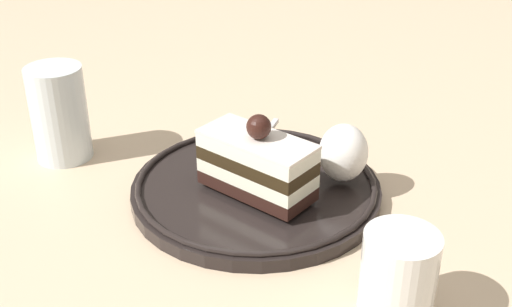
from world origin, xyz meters
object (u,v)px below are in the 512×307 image
(fork, at_px, (258,144))
(drink_glass_far, at_px, (398,279))
(cake_slice, at_px, (256,164))
(whipped_cream_dollop, at_px, (343,153))
(dessert_plate, at_px, (256,188))
(drink_glass_near, at_px, (60,119))

(fork, bearing_deg, drink_glass_far, -35.49)
(cake_slice, height_order, whipped_cream_dollop, cake_slice)
(dessert_plate, relative_size, fork, 2.09)
(dessert_plate, xyz_separation_m, drink_glass_far, (0.18, -0.09, 0.03))
(whipped_cream_dollop, distance_m, fork, 0.11)
(dessert_plate, relative_size, drink_glass_far, 3.36)
(cake_slice, relative_size, whipped_cream_dollop, 2.01)
(cake_slice, bearing_deg, fork, 120.14)
(drink_glass_near, bearing_deg, drink_glass_far, -7.05)
(cake_slice, relative_size, fork, 0.99)
(dessert_plate, xyz_separation_m, fork, (-0.04, 0.06, 0.01))
(dessert_plate, distance_m, fork, 0.07)
(whipped_cream_dollop, bearing_deg, dessert_plate, -146.16)
(cake_slice, distance_m, whipped_cream_dollop, 0.09)
(cake_slice, height_order, drink_glass_near, drink_glass_near)
(drink_glass_near, relative_size, drink_glass_far, 1.42)
(drink_glass_near, bearing_deg, cake_slice, 5.48)
(drink_glass_near, bearing_deg, dessert_plate, 10.41)
(whipped_cream_dollop, distance_m, drink_glass_far, 0.18)
(dessert_plate, bearing_deg, fork, 119.86)
(whipped_cream_dollop, height_order, fork, whipped_cream_dollop)
(whipped_cream_dollop, xyz_separation_m, fork, (-0.11, 0.02, -0.03))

